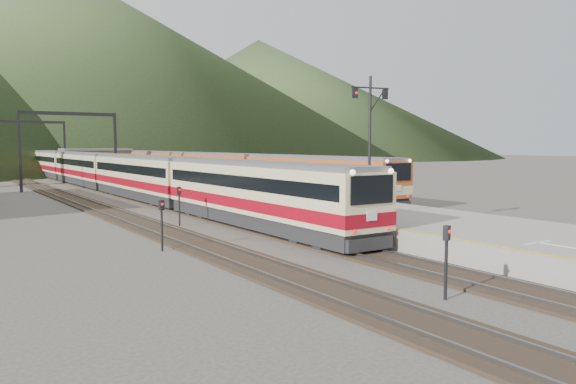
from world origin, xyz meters
TOP-DOWN VIEW (x-y plane):
  - track_main at (0.00, 40.00)m, footprint 2.60×200.00m
  - track_far at (-5.00, 40.00)m, footprint 2.60×200.00m
  - track_second at (11.50, 40.00)m, footprint 2.60×200.00m
  - platform at (5.60, 38.00)m, footprint 8.00×100.00m
  - gantry_near at (-2.85, 55.00)m, footprint 9.55×0.25m
  - gantry_far at (-2.85, 80.00)m, footprint 9.55×0.25m
  - station_shed at (5.60, 78.00)m, footprint 9.40×4.40m
  - hill_b at (30.00, 230.00)m, footprint 220.00×220.00m
  - hill_c at (110.00, 210.00)m, footprint 160.00×160.00m
  - main_train at (0.00, 60.45)m, footprint 2.80×96.21m
  - second_train at (11.50, 51.09)m, footprint 2.78×57.05m
  - signal_mast at (3.73, 16.72)m, footprint 2.18×0.50m
  - short_signal_a at (-2.49, 6.18)m, footprint 0.26×0.22m
  - short_signal_b at (-3.27, 25.16)m, footprint 0.25×0.21m
  - short_signal_c at (-6.89, 18.33)m, footprint 0.26×0.22m

SIDE VIEW (x-z plane):
  - track_main at x=0.00m, z-range -0.05..0.18m
  - track_far at x=-5.00m, z-range -0.05..0.18m
  - track_second at x=11.50m, z-range -0.05..0.18m
  - platform at x=5.60m, z-range 0.00..1.00m
  - short_signal_a at x=-2.49m, z-range 0.33..2.60m
  - short_signal_b at x=-3.27m, z-range 0.33..2.60m
  - short_signal_c at x=-6.89m, z-range 0.33..2.60m
  - second_train at x=11.50m, z-range 0.23..3.62m
  - main_train at x=0.00m, z-range 0.23..3.65m
  - station_shed at x=5.60m, z-range 1.02..4.12m
  - signal_mast at x=3.73m, z-range 1.78..8.96m
  - gantry_near at x=-2.85m, z-range 1.59..9.59m
  - gantry_far at x=-2.85m, z-range 1.59..9.59m
  - hill_c at x=110.00m, z-range 0.00..50.00m
  - hill_b at x=30.00m, z-range 0.00..75.00m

